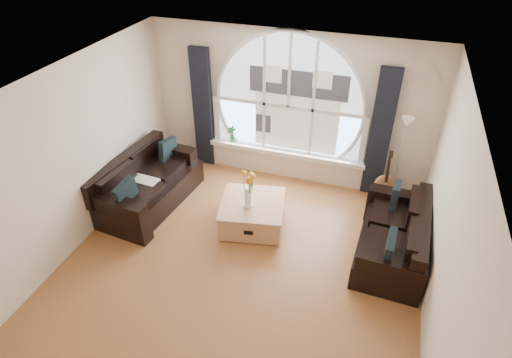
# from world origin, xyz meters

# --- Properties ---
(ground) EXTENTS (5.00, 5.50, 0.01)m
(ground) POSITION_xyz_m (0.00, 0.00, 0.00)
(ground) COLOR brown
(ground) RESTS_ON ground
(ceiling) EXTENTS (5.00, 5.50, 0.01)m
(ceiling) POSITION_xyz_m (0.00, 0.00, 2.70)
(ceiling) COLOR silver
(ceiling) RESTS_ON ground
(wall_back) EXTENTS (5.00, 0.01, 2.70)m
(wall_back) POSITION_xyz_m (0.00, 2.75, 1.35)
(wall_back) COLOR beige
(wall_back) RESTS_ON ground
(wall_left) EXTENTS (0.01, 5.50, 2.70)m
(wall_left) POSITION_xyz_m (-2.50, 0.00, 1.35)
(wall_left) COLOR beige
(wall_left) RESTS_ON ground
(wall_right) EXTENTS (0.01, 5.50, 2.70)m
(wall_right) POSITION_xyz_m (2.50, 0.00, 1.35)
(wall_right) COLOR beige
(wall_right) RESTS_ON ground
(attic_slope) EXTENTS (0.92, 5.50, 0.72)m
(attic_slope) POSITION_xyz_m (2.20, 0.00, 2.35)
(attic_slope) COLOR silver
(attic_slope) RESTS_ON ground
(arched_window) EXTENTS (2.60, 0.06, 2.15)m
(arched_window) POSITION_xyz_m (0.00, 2.72, 1.62)
(arched_window) COLOR silver
(arched_window) RESTS_ON wall_back
(window_sill) EXTENTS (2.90, 0.22, 0.08)m
(window_sill) POSITION_xyz_m (0.00, 2.65, 0.51)
(window_sill) COLOR white
(window_sill) RESTS_ON wall_back
(window_frame) EXTENTS (2.76, 0.08, 2.15)m
(window_frame) POSITION_xyz_m (0.00, 2.69, 1.62)
(window_frame) COLOR white
(window_frame) RESTS_ON wall_back
(neighbor_house) EXTENTS (1.70, 0.02, 1.50)m
(neighbor_house) POSITION_xyz_m (0.15, 2.71, 1.50)
(neighbor_house) COLOR silver
(neighbor_house) RESTS_ON wall_back
(curtain_left) EXTENTS (0.35, 0.12, 2.30)m
(curtain_left) POSITION_xyz_m (-1.60, 2.63, 1.15)
(curtain_left) COLOR black
(curtain_left) RESTS_ON ground
(curtain_right) EXTENTS (0.35, 0.12, 2.30)m
(curtain_right) POSITION_xyz_m (1.60, 2.63, 1.15)
(curtain_right) COLOR black
(curtain_right) RESTS_ON ground
(sofa_left) EXTENTS (1.19, 2.05, 0.87)m
(sofa_left) POSITION_xyz_m (-1.99, 1.11, 0.40)
(sofa_left) COLOR black
(sofa_left) RESTS_ON ground
(sofa_right) EXTENTS (0.98, 1.82, 0.79)m
(sofa_right) POSITION_xyz_m (2.03, 1.08, 0.40)
(sofa_right) COLOR black
(sofa_right) RESTS_ON ground
(coffee_chest) EXTENTS (1.15, 1.15, 0.48)m
(coffee_chest) POSITION_xyz_m (-0.12, 1.09, 0.24)
(coffee_chest) COLOR #BA7D50
(coffee_chest) RESTS_ON ground
(throw_blanket) EXTENTS (0.59, 0.59, 0.10)m
(throw_blanket) POSITION_xyz_m (-2.02, 0.83, 0.50)
(throw_blanket) COLOR silver
(throw_blanket) RESTS_ON sofa_left
(vase_flowers) EXTENTS (0.24, 0.24, 0.70)m
(vase_flowers) POSITION_xyz_m (-0.16, 1.00, 0.83)
(vase_flowers) COLOR white
(vase_flowers) RESTS_ON coffee_chest
(floor_lamp) EXTENTS (0.24, 0.24, 1.60)m
(floor_lamp) POSITION_xyz_m (1.97, 2.46, 0.80)
(floor_lamp) COLOR #B2B2B2
(floor_lamp) RESTS_ON ground
(guitar) EXTENTS (0.40, 0.30, 1.06)m
(guitar) POSITION_xyz_m (1.82, 2.42, 0.53)
(guitar) COLOR brown
(guitar) RESTS_ON ground
(potted_plant) EXTENTS (0.17, 0.11, 0.31)m
(potted_plant) POSITION_xyz_m (-1.05, 2.65, 0.71)
(potted_plant) COLOR #1E6023
(potted_plant) RESTS_ON window_sill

